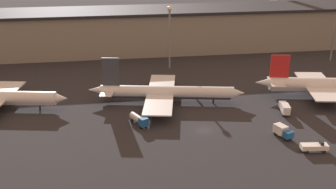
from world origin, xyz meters
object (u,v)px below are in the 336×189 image
at_px(service_vehicle_3, 139,119).
at_px(service_vehicle_4, 285,108).
at_px(airplane_2, 323,85).
at_px(service_vehicle_0, 283,131).
at_px(service_vehicle_1, 315,147).
at_px(airplane_1, 165,92).

xyz_separation_m(service_vehicle_3, service_vehicle_4, (42.82, 1.40, 0.06)).
bearing_deg(airplane_2, service_vehicle_3, -157.01).
xyz_separation_m(service_vehicle_0, service_vehicle_3, (-36.11, 12.97, -0.05)).
bearing_deg(service_vehicle_4, service_vehicle_1, -174.22).
bearing_deg(airplane_2, service_vehicle_4, -136.33).
bearing_deg(service_vehicle_1, airplane_2, 66.69).
height_order(airplane_1, service_vehicle_4, airplane_1).
bearing_deg(airplane_1, airplane_2, 8.51).
xyz_separation_m(service_vehicle_0, service_vehicle_1, (4.51, -8.60, -0.40)).
bearing_deg(service_vehicle_4, service_vehicle_0, 166.22).
bearing_deg(airplane_1, service_vehicle_0, -35.25).
relative_size(airplane_2, service_vehicle_1, 6.54).
height_order(airplane_2, service_vehicle_3, airplane_2).
distance_m(airplane_1, service_vehicle_3, 17.84).
bearing_deg(airplane_2, airplane_1, -171.49).
relative_size(airplane_1, service_vehicle_3, 6.64).
distance_m(airplane_2, service_vehicle_0, 35.45).
height_order(service_vehicle_1, service_vehicle_4, service_vehicle_4).
bearing_deg(service_vehicle_3, service_vehicle_0, 44.18).
relative_size(service_vehicle_0, service_vehicle_4, 0.82).
bearing_deg(service_vehicle_3, service_vehicle_4, 65.82).
distance_m(airplane_2, service_vehicle_3, 61.85).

